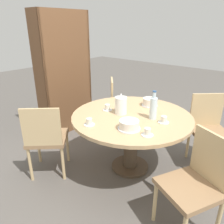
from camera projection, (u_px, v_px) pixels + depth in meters
The scene contains 15 objects.
ground_plane at pixel (130, 167), 2.71m from camera, with size 14.00×14.00×0.00m, color #56514C.
dining_table at pixel (131, 125), 2.50m from camera, with size 1.35×1.35×0.70m.
chair_a at pixel (46, 137), 2.43m from camera, with size 0.59×0.59×0.88m.
chair_b at pixel (196, 182), 1.74m from camera, with size 0.56×0.56×0.88m.
chair_c at pixel (209, 128), 2.64m from camera, with size 0.59×0.59×0.88m.
chair_d at pixel (121, 104), 3.42m from camera, with size 0.59×0.59×0.88m.
bookshelf at pixel (65, 77), 3.40m from camera, with size 0.87×0.28×1.85m.
coffee_pot at pixel (121, 105), 2.45m from camera, with size 0.14×0.14×0.24m.
water_bottle at pixel (153, 108), 2.31m from camera, with size 0.08×0.08×0.31m.
cake_main at pixel (129, 125), 2.10m from camera, with size 0.22×0.22×0.09m.
cake_second at pixel (150, 102), 2.71m from camera, with size 0.20×0.20×0.10m.
cup_a at pixel (147, 132), 1.99m from camera, with size 0.11×0.11×0.07m.
cup_b at pixel (164, 120), 2.25m from camera, with size 0.11×0.11×0.07m.
cup_c at pixel (89, 122), 2.19m from camera, with size 0.11×0.11×0.07m.
cup_d at pixel (107, 108), 2.57m from camera, with size 0.11×0.11×0.07m.
Camera 1 is at (-1.86, -1.30, 1.65)m, focal length 35.00 mm.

